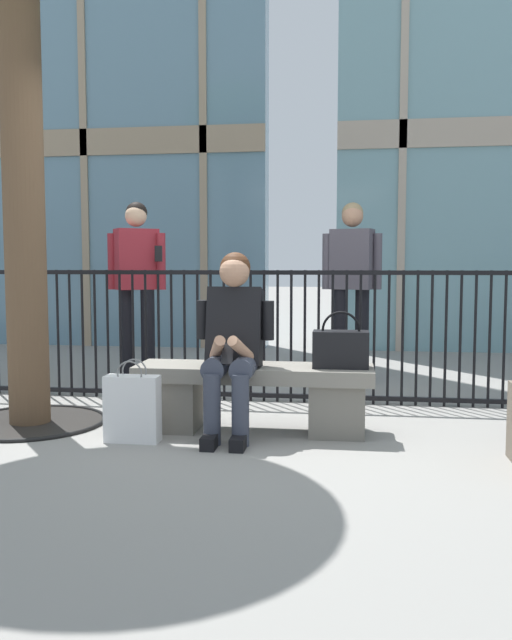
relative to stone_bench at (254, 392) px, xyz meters
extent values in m
plane|color=gray|center=(0.00, 0.00, -0.27)|extent=(60.00, 60.00, 0.00)
cube|color=gray|center=(0.00, 0.00, 0.13)|extent=(1.60, 0.44, 0.10)
cube|color=slate|center=(-0.56, 0.00, -0.10)|extent=(0.36, 0.37, 0.35)
cube|color=slate|center=(0.56, 0.00, -0.10)|extent=(0.36, 0.37, 0.35)
cylinder|color=#383D4C|center=(-0.21, -0.18, 0.20)|extent=(0.15, 0.40, 0.15)
cylinder|color=#383D4C|center=(-0.21, -0.38, -0.05)|extent=(0.11, 0.11, 0.45)
cube|color=black|center=(-0.21, -0.44, -0.23)|extent=(0.09, 0.22, 0.08)
cylinder|color=#383D4C|center=(-0.03, -0.18, 0.20)|extent=(0.15, 0.40, 0.15)
cylinder|color=#383D4C|center=(-0.03, -0.38, -0.05)|extent=(0.11, 0.11, 0.45)
cube|color=black|center=(-0.03, -0.44, -0.23)|extent=(0.09, 0.22, 0.08)
cube|color=black|center=(-0.12, -0.04, 0.44)|extent=(0.36, 0.30, 0.55)
cylinder|color=black|center=(-0.34, -0.04, 0.49)|extent=(0.08, 0.08, 0.26)
cylinder|color=tan|center=(-0.20, -0.26, 0.32)|extent=(0.16, 0.28, 0.20)
cylinder|color=black|center=(0.10, -0.04, 0.49)|extent=(0.08, 0.08, 0.26)
cylinder|color=tan|center=(-0.04, -0.26, 0.32)|extent=(0.16, 0.28, 0.20)
cube|color=black|center=(-0.12, -0.32, 0.30)|extent=(0.07, 0.10, 0.13)
sphere|color=tan|center=(-0.12, -0.06, 0.81)|extent=(0.20, 0.20, 0.20)
sphere|color=#472816|center=(-0.12, -0.03, 0.84)|extent=(0.20, 0.20, 0.20)
cube|color=black|center=(0.58, -0.01, 0.30)|extent=(0.37, 0.19, 0.24)
torus|color=black|center=(0.58, -0.01, 0.43)|extent=(0.25, 0.02, 0.25)
cube|color=white|center=(-0.73, -0.37, -0.06)|extent=(0.35, 0.14, 0.43)
torus|color=slate|center=(-0.73, -0.42, 0.17)|extent=(0.17, 0.01, 0.17)
torus|color=slate|center=(-0.73, -0.33, 0.17)|extent=(0.17, 0.01, 0.17)
cylinder|color=black|center=(-1.42, 1.57, 0.18)|extent=(0.13, 0.13, 0.90)
cube|color=black|center=(-1.42, 1.53, -0.24)|extent=(0.09, 0.22, 0.06)
cylinder|color=black|center=(-1.22, 1.57, 0.18)|extent=(0.13, 0.13, 0.90)
cube|color=black|center=(-1.22, 1.53, -0.24)|extent=(0.09, 0.22, 0.06)
cube|color=maroon|center=(-1.32, 1.57, 0.91)|extent=(0.44, 0.39, 0.56)
cylinder|color=maroon|center=(-1.56, 1.57, 0.89)|extent=(0.08, 0.08, 0.52)
cylinder|color=maroon|center=(-1.09, 1.57, 0.89)|extent=(0.08, 0.08, 0.52)
sphere|color=#DBAD89|center=(-1.32, 1.57, 1.31)|extent=(0.20, 0.20, 0.20)
sphere|color=black|center=(-1.32, 1.59, 1.34)|extent=(0.20, 0.20, 0.20)
cube|color=black|center=(-1.08, 1.47, 0.96)|extent=(0.07, 0.01, 0.14)
cylinder|color=black|center=(0.56, 1.89, 0.18)|extent=(0.13, 0.13, 0.90)
cube|color=black|center=(0.56, 1.85, -0.24)|extent=(0.09, 0.22, 0.06)
cylinder|color=black|center=(0.76, 1.89, 0.18)|extent=(0.13, 0.13, 0.90)
cube|color=black|center=(0.76, 1.85, -0.24)|extent=(0.09, 0.22, 0.06)
cube|color=#4C4751|center=(0.66, 1.89, 0.91)|extent=(0.43, 0.32, 0.56)
cylinder|color=#4C4751|center=(0.43, 1.89, 0.89)|extent=(0.08, 0.08, 0.52)
cylinder|color=#4C4751|center=(0.90, 1.89, 0.89)|extent=(0.08, 0.08, 0.52)
sphere|color=tan|center=(0.66, 1.89, 1.31)|extent=(0.20, 0.20, 0.20)
sphere|color=#997F59|center=(0.66, 1.91, 1.34)|extent=(0.20, 0.20, 0.20)
cylinder|color=black|center=(-2.29, 0.98, 0.27)|extent=(0.02, 0.02, 1.09)
cylinder|color=black|center=(-2.18, 0.98, 0.27)|extent=(0.02, 0.02, 1.09)
cylinder|color=black|center=(-2.07, 0.98, 0.27)|extent=(0.02, 0.02, 1.09)
cylinder|color=black|center=(-1.96, 0.98, 0.27)|extent=(0.02, 0.02, 1.09)
cylinder|color=black|center=(-1.84, 0.98, 0.27)|extent=(0.02, 0.02, 1.09)
cylinder|color=black|center=(-1.73, 0.98, 0.27)|extent=(0.02, 0.02, 1.09)
cylinder|color=black|center=(-1.62, 0.98, 0.27)|extent=(0.02, 0.02, 1.09)
cylinder|color=black|center=(-1.51, 0.98, 0.27)|extent=(0.02, 0.02, 1.09)
cylinder|color=black|center=(-1.40, 0.98, 0.27)|extent=(0.02, 0.02, 1.09)
cylinder|color=black|center=(-1.29, 0.98, 0.27)|extent=(0.02, 0.02, 1.09)
cylinder|color=black|center=(-1.17, 0.98, 0.27)|extent=(0.02, 0.02, 1.09)
cylinder|color=black|center=(-1.06, 0.98, 0.27)|extent=(0.02, 0.02, 1.09)
cylinder|color=black|center=(-0.95, 0.98, 0.27)|extent=(0.02, 0.02, 1.09)
cylinder|color=black|center=(-0.84, 0.98, 0.27)|extent=(0.02, 0.02, 1.09)
cylinder|color=black|center=(-0.73, 0.98, 0.27)|extent=(0.02, 0.02, 1.09)
cylinder|color=black|center=(-0.61, 0.98, 0.27)|extent=(0.02, 0.02, 1.09)
cylinder|color=black|center=(-0.50, 0.98, 0.27)|extent=(0.02, 0.02, 1.09)
cylinder|color=black|center=(-0.39, 0.98, 0.27)|extent=(0.02, 0.02, 1.09)
cylinder|color=black|center=(-0.28, 0.98, 0.27)|extent=(0.02, 0.02, 1.09)
cylinder|color=black|center=(-0.17, 0.98, 0.27)|extent=(0.02, 0.02, 1.09)
cylinder|color=black|center=(-0.06, 0.98, 0.27)|extent=(0.02, 0.02, 1.09)
cylinder|color=black|center=(0.06, 0.98, 0.27)|extent=(0.02, 0.02, 1.09)
cylinder|color=black|center=(0.17, 0.98, 0.27)|extent=(0.02, 0.02, 1.09)
cylinder|color=black|center=(0.28, 0.98, 0.27)|extent=(0.02, 0.02, 1.09)
cylinder|color=black|center=(0.39, 0.98, 0.27)|extent=(0.02, 0.02, 1.09)
cylinder|color=black|center=(0.50, 0.98, 0.27)|extent=(0.02, 0.02, 1.09)
cylinder|color=black|center=(0.61, 0.98, 0.27)|extent=(0.02, 0.02, 1.09)
cylinder|color=black|center=(0.73, 0.98, 0.27)|extent=(0.02, 0.02, 1.09)
cylinder|color=black|center=(0.84, 0.98, 0.27)|extent=(0.02, 0.02, 1.09)
cylinder|color=black|center=(0.95, 0.98, 0.27)|extent=(0.02, 0.02, 1.09)
cylinder|color=black|center=(1.06, 0.98, 0.27)|extent=(0.02, 0.02, 1.09)
cylinder|color=black|center=(1.17, 0.98, 0.27)|extent=(0.02, 0.02, 1.09)
cylinder|color=black|center=(1.29, 0.98, 0.27)|extent=(0.02, 0.02, 1.09)
cylinder|color=black|center=(1.40, 0.98, 0.27)|extent=(0.02, 0.02, 1.09)
cylinder|color=black|center=(1.51, 0.98, 0.27)|extent=(0.02, 0.02, 1.09)
cylinder|color=black|center=(1.62, 0.98, 0.27)|extent=(0.02, 0.02, 1.09)
cylinder|color=black|center=(1.73, 0.98, 0.27)|extent=(0.02, 0.02, 1.09)
cylinder|color=black|center=(1.84, 0.98, 0.27)|extent=(0.02, 0.02, 1.09)
cube|color=black|center=(0.00, 0.98, -0.22)|extent=(8.61, 0.04, 0.04)
cube|color=black|center=(0.00, 0.98, 0.79)|extent=(8.61, 0.04, 0.04)
cylinder|color=black|center=(-1.61, -0.01, -0.27)|extent=(1.04, 1.04, 0.01)
torus|color=black|center=(-1.61, -0.01, -0.26)|extent=(1.07, 1.07, 0.03)
cylinder|color=brown|center=(-1.61, -0.01, 1.43)|extent=(0.28, 0.28, 3.40)
cube|color=gray|center=(-2.97, 4.38, 4.23)|extent=(0.10, 0.04, 9.00)
cube|color=gray|center=(-1.31, 4.38, 4.23)|extent=(0.10, 0.04, 9.00)
camera|label=1|loc=(0.62, -4.35, 0.85)|focal=36.88mm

